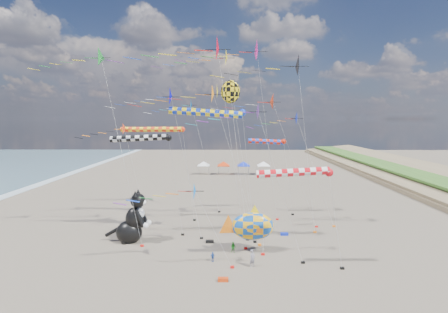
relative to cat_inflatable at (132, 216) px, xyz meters
The scene contains 30 objects.
ground 16.08m from the cat_inflatable, 47.10° to the right, with size 260.00×260.00×0.00m, color brown.
delta_kite_0 13.99m from the cat_inflatable, 12.71° to the left, with size 9.71×2.22×17.56m.
delta_kite_1 17.62m from the cat_inflatable, 159.48° to the right, with size 12.15×2.17×21.51m.
delta_kite_2 20.20m from the cat_inflatable, 12.27° to the right, with size 13.24×2.86×22.38m.
delta_kite_3 10.26m from the cat_inflatable, 46.74° to the right, with size 10.60×1.85×8.27m.
delta_kite_4 18.70m from the cat_inflatable, 65.80° to the left, with size 9.33×1.81×16.85m.
delta_kite_5 23.16m from the cat_inflatable, 41.72° to the left, with size 12.69×2.40×23.33m.
delta_kite_6 18.59m from the cat_inflatable, 22.83° to the right, with size 9.69×1.77×15.48m.
delta_kite_7 25.39m from the cat_inflatable, 33.16° to the left, with size 14.04×3.17×24.38m.
delta_kite_8 21.61m from the cat_inflatable, 18.41° to the left, with size 13.15×2.26×17.14m.
delta_kite_9 24.81m from the cat_inflatable, 10.88° to the left, with size 12.95×2.85×21.58m.
delta_kite_10 12.90m from the cat_inflatable, 115.98° to the left, with size 8.65×1.70×13.46m.
delta_kite_11 16.11m from the cat_inflatable, ahead, with size 12.58×2.10×17.61m.
delta_kite_12 22.71m from the cat_inflatable, 16.71° to the left, with size 10.62×1.92×14.96m.
windsock_0 12.60m from the cat_inflatable, 83.06° to the left, with size 9.97×0.72×12.84m.
windsock_1 19.42m from the cat_inflatable, 22.42° to the right, with size 8.21×0.76×9.45m.
windsock_2 8.93m from the cat_inflatable, 66.83° to the left, with size 8.40×0.74×12.02m.
windsock_3 21.46m from the cat_inflatable, 34.24° to the left, with size 6.72×0.73×11.04m.
windsock_4 14.50m from the cat_inflatable, ahead, with size 9.65×0.83×14.97m.
angelfish_kite 17.82m from the cat_inflatable, 13.61° to the left, with size 3.74×3.02×18.30m.
cat_inflatable is the anchor object (origin of this frame).
fish_inflatable 13.65m from the cat_inflatable, 11.56° to the right, with size 5.92×2.22×4.98m.
person_adult 14.86m from the cat_inflatable, 26.69° to the right, with size 0.61×0.40×1.67m, color gray.
child_green 12.08m from the cat_inflatable, 15.35° to the right, with size 0.55×0.43×1.14m, color #187419.
child_blue 11.09m from the cat_inflatable, 30.06° to the right, with size 0.57×0.24×0.98m, color blue.
kite_bag_0 18.00m from the cat_inflatable, ahead, with size 0.90×0.44×0.30m, color #1329C3.
kite_bag_1 14.43m from the cat_inflatable, 42.52° to the right, with size 0.90×0.44×0.30m, color red.
kite_bag_2 9.25m from the cat_inflatable, ahead, with size 0.90×0.44×0.30m, color black.
tent_row 49.96m from the cat_inflatable, 75.80° to the left, with size 19.20×4.20×3.80m.
parked_car 53.47m from the cat_inflatable, 60.37° to the left, with size 1.35×3.37×1.15m, color #26262D.
Camera 1 is at (0.07, -26.60, 13.85)m, focal length 28.00 mm.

